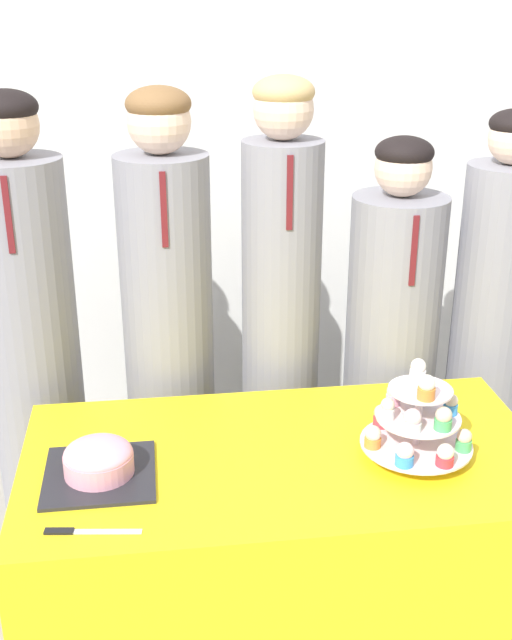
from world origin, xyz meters
The scene contains 10 objects.
wall_back centered at (0.00, 1.69, 1.35)m, with size 9.00×0.06×2.70m.
table centered at (0.00, 0.36, 0.35)m, with size 1.38×0.72×0.70m.
round_cake centered at (-0.48, 0.32, 0.74)m, with size 0.28×0.28×0.10m.
cake_knife centered at (-0.52, 0.09, 0.70)m, with size 0.22×0.05×0.01m.
cupcake_stand centered at (0.34, 0.30, 0.81)m, with size 0.29×0.29×0.26m.
student_0 centered at (-0.71, 0.94, 0.76)m, with size 0.30×0.30×1.58m.
student_1 centered at (-0.28, 0.94, 0.76)m, with size 0.29×0.29×1.59m.
student_2 centered at (0.08, 0.94, 0.79)m, with size 0.25×0.26×1.61m.
student_3 centered at (0.46, 0.94, 0.67)m, with size 0.31×0.31×1.43m.
student_4 centered at (0.81, 0.94, 0.71)m, with size 0.27×0.28×1.50m.
Camera 1 is at (-0.32, -1.44, 1.84)m, focal length 45.00 mm.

